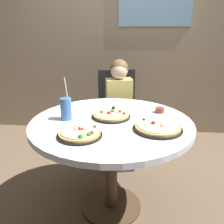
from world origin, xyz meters
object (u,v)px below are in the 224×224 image
object	(u,v)px
diner_child	(120,119)
pizza_cheese	(80,133)
plate_small	(73,110)
chair_wooden	(118,109)
pizza_veggie	(111,115)
dining_table	(111,134)
pizza_pepperoni	(158,127)
sauce_bowl	(160,110)
soda_cup	(66,109)

from	to	relation	value
diner_child	pizza_cheese	size ratio (longest dim) A/B	3.84
diner_child	plate_small	size ratio (longest dim) A/B	6.01
chair_wooden	pizza_veggie	world-z (taller)	chair_wooden
dining_table	pizza_pepperoni	size ratio (longest dim) A/B	3.59
pizza_pepperoni	sauce_bowl	bearing A→B (deg)	82.97
dining_table	pizza_veggie	distance (m)	0.14
pizza_pepperoni	sauce_bowl	world-z (taller)	pizza_pepperoni
dining_table	pizza_veggie	xyz separation A→B (m)	(-0.01, 0.08, 0.12)
pizza_cheese	sauce_bowl	distance (m)	0.72
chair_wooden	sauce_bowl	distance (m)	0.82
soda_cup	plate_small	bearing A→B (deg)	89.22
pizza_cheese	plate_small	world-z (taller)	pizza_cheese
chair_wooden	plate_small	world-z (taller)	chair_wooden
plate_small	pizza_cheese	bearing A→B (deg)	-71.63
dining_table	pizza_cheese	size ratio (longest dim) A/B	4.12
pizza_cheese	plate_small	bearing A→B (deg)	108.37
pizza_veggie	plate_small	distance (m)	0.34
pizza_veggie	soda_cup	xyz separation A→B (m)	(-0.32, -0.08, 0.06)
chair_wooden	pizza_cheese	distance (m)	1.21
pizza_pepperoni	plate_small	bearing A→B (deg)	153.18
chair_wooden	diner_child	bearing A→B (deg)	-78.84
soda_cup	sauce_bowl	world-z (taller)	soda_cup
dining_table	chair_wooden	world-z (taller)	chair_wooden
pizza_cheese	pizza_pepperoni	xyz separation A→B (m)	(0.49, 0.14, -0.00)
pizza_cheese	pizza_veggie	bearing A→B (deg)	65.50
dining_table	diner_child	world-z (taller)	diner_child
chair_wooden	pizza_pepperoni	distance (m)	1.11
dining_table	diner_child	size ratio (longest dim) A/B	1.07
pizza_cheese	plate_small	xyz separation A→B (m)	(-0.16, 0.47, -0.01)
diner_child	soda_cup	size ratio (longest dim) A/B	3.52
chair_wooden	pizza_cheese	xyz separation A→B (m)	(-0.15, -1.17, 0.24)
pizza_pepperoni	sauce_bowl	xyz separation A→B (m)	(0.04, 0.34, 0.00)
sauce_bowl	plate_small	size ratio (longest dim) A/B	0.39
dining_table	diner_child	bearing A→B (deg)	88.73
dining_table	pizza_veggie	world-z (taller)	pizza_veggie
chair_wooden	sauce_bowl	world-z (taller)	chair_wooden
pizza_veggie	soda_cup	distance (m)	0.33
pizza_pepperoni	plate_small	size ratio (longest dim) A/B	1.80
pizza_cheese	plate_small	size ratio (longest dim) A/B	1.56
pizza_pepperoni	soda_cup	bearing A→B (deg)	168.99
pizza_pepperoni	soda_cup	world-z (taller)	soda_cup
pizza_pepperoni	chair_wooden	bearing A→B (deg)	108.07
dining_table	soda_cup	size ratio (longest dim) A/B	3.78
pizza_veggie	sauce_bowl	xyz separation A→B (m)	(0.37, 0.14, 0.00)
pizza_cheese	sauce_bowl	size ratio (longest dim) A/B	4.02
dining_table	plate_small	distance (m)	0.39
chair_wooden	plate_small	xyz separation A→B (m)	(-0.30, -0.71, 0.22)
pizza_cheese	pizza_pepperoni	distance (m)	0.51
chair_wooden	soda_cup	world-z (taller)	soda_cup
diner_child	plate_small	world-z (taller)	diner_child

